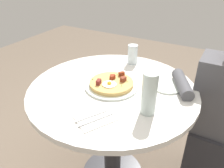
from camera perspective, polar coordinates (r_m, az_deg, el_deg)
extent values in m
cylinder|color=silver|center=(1.29, 0.16, -1.37)|extent=(0.97, 0.97, 0.03)
cylinder|color=#333338|center=(1.52, 0.14, -13.55)|extent=(0.12, 0.12, 0.72)
cube|color=#2D2D33|center=(1.74, 23.95, -16.37)|extent=(0.32, 0.28, 0.45)
cylinder|color=#4C4C51|center=(1.32, 17.57, -0.02)|extent=(0.18, 0.26, 0.07)
cylinder|color=silver|center=(1.28, -0.16, -0.51)|extent=(0.31, 0.31, 0.01)
cylinder|color=tan|center=(1.28, -0.16, 0.15)|extent=(0.25, 0.25, 0.02)
cylinder|color=white|center=(1.24, -0.76, -0.07)|extent=(0.08, 0.08, 0.01)
sphere|color=yellow|center=(1.24, -0.76, 0.17)|extent=(0.02, 0.02, 0.02)
cube|color=maroon|center=(1.24, -3.44, 0.52)|extent=(0.03, 0.04, 0.03)
cube|color=maroon|center=(1.33, 2.29, 2.44)|extent=(0.02, 0.03, 0.02)
cube|color=brown|center=(1.27, 2.90, 1.23)|extent=(0.03, 0.04, 0.03)
cube|color=brown|center=(1.28, 2.70, 1.34)|extent=(0.03, 0.03, 0.02)
cube|color=maroon|center=(1.31, 0.20, 1.99)|extent=(0.04, 0.03, 0.02)
cube|color=maroon|center=(1.29, 0.12, 1.71)|extent=(0.02, 0.03, 0.02)
cube|color=maroon|center=(1.33, 2.47, 2.60)|extent=(0.03, 0.04, 0.02)
cube|color=#387F2D|center=(1.34, 1.32, 2.39)|extent=(0.01, 0.01, 0.00)
cube|color=#387F2D|center=(1.27, -0.65, 0.70)|extent=(0.00, 0.01, 0.00)
cube|color=#387F2D|center=(1.27, 3.92, 0.67)|extent=(0.00, 0.01, 0.00)
cube|color=#387F2D|center=(1.30, -4.96, 1.26)|extent=(0.01, 0.01, 0.00)
cube|color=#387F2D|center=(1.23, 2.45, -0.40)|extent=(0.01, 0.01, 0.00)
cylinder|color=silver|center=(1.33, 13.94, -0.48)|extent=(0.18, 0.18, 0.01)
cube|color=white|center=(1.05, -4.46, -8.67)|extent=(0.20, 0.22, 0.00)
cube|color=silver|center=(1.04, -4.00, -9.01)|extent=(0.10, 0.16, 0.00)
cube|color=silver|center=(1.06, -4.92, -7.96)|extent=(0.10, 0.16, 0.00)
cylinder|color=silver|center=(1.56, 5.31, 7.57)|extent=(0.07, 0.07, 0.13)
cylinder|color=silver|center=(1.04, 9.53, -2.47)|extent=(0.07, 0.07, 0.21)
cylinder|color=white|center=(1.37, 8.73, 2.22)|extent=(0.03, 0.03, 0.05)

